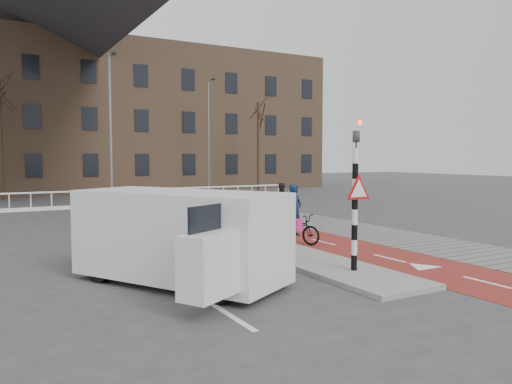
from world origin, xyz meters
TOP-DOWN VIEW (x-y plane):
  - ground at (0.00, 0.00)m, footprint 120.00×120.00m
  - bike_lane at (1.50, 10.00)m, footprint 2.50×60.00m
  - sidewalk at (4.30, 10.00)m, footprint 3.00×60.00m
  - curb_island at (-0.70, 4.00)m, footprint 1.80×16.00m
  - traffic_signal at (-0.60, -2.02)m, footprint 0.80×0.80m
  - bollard at (-0.45, 3.04)m, footprint 0.12×0.12m
  - cyclist_near at (0.55, 2.27)m, footprint 1.35×1.93m
  - cyclist_far at (2.45, 6.05)m, footprint 0.80×1.63m
  - van at (-4.48, -0.76)m, footprint 4.03×5.05m
  - railing at (-5.00, 17.00)m, footprint 28.00×0.10m
  - townhouse_row at (-3.00, 32.00)m, footprint 46.00×10.00m
  - tree_mid at (-6.99, 25.11)m, footprint 0.22×0.22m
  - tree_right at (10.92, 23.10)m, footprint 0.24×0.24m
  - streetlight_near at (-2.55, 13.99)m, footprint 0.12×0.12m
  - streetlight_right at (7.15, 24.17)m, footprint 0.12×0.12m

SIDE VIEW (x-z plane):
  - ground at x=0.00m, z-range 0.00..0.00m
  - bike_lane at x=1.50m, z-range 0.00..0.01m
  - sidewalk at x=4.30m, z-range 0.00..0.01m
  - curb_island at x=-0.70m, z-range 0.00..0.12m
  - railing at x=-5.00m, z-range -0.19..0.80m
  - bollard at x=-0.45m, z-range 0.12..1.03m
  - cyclist_near at x=0.55m, z-range -0.31..1.61m
  - cyclist_far at x=2.45m, z-range -0.14..1.59m
  - van at x=-4.48m, z-range 0.05..2.09m
  - traffic_signal at x=-0.60m, z-range 0.15..3.83m
  - tree_right at x=10.92m, z-range 0.00..7.06m
  - streetlight_near at x=-2.55m, z-range 0.00..7.80m
  - tree_mid at x=-6.99m, z-range 0.00..7.81m
  - streetlight_right at x=7.15m, z-range 0.00..8.70m
  - townhouse_row at x=-3.00m, z-range -0.14..15.76m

